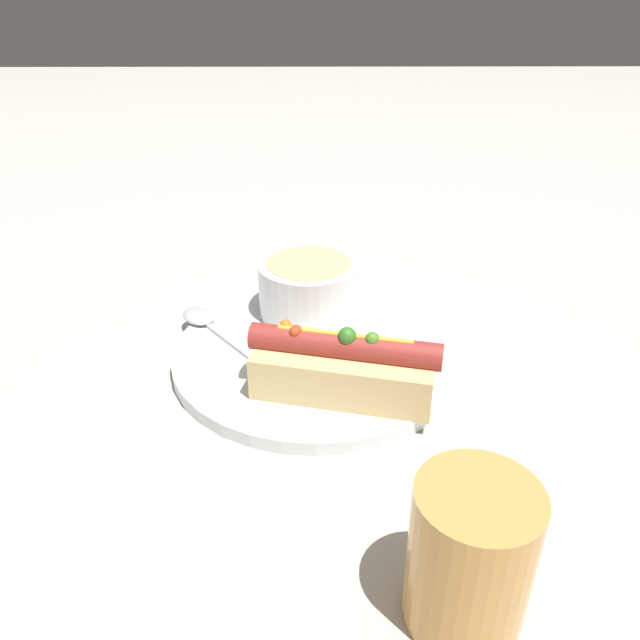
% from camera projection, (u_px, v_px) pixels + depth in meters
% --- Properties ---
extents(ground_plane, '(4.00, 4.00, 0.00)m').
position_uv_depth(ground_plane, '(320.00, 360.00, 0.62)').
color(ground_plane, '#BCB7AD').
extents(dinner_plate, '(0.28, 0.28, 0.01)m').
position_uv_depth(dinner_plate, '(320.00, 354.00, 0.62)').
color(dinner_plate, white).
rests_on(dinner_plate, ground_plane).
extents(hot_dog, '(0.17, 0.10, 0.07)m').
position_uv_depth(hot_dog, '(348.00, 366.00, 0.54)').
color(hot_dog, '#E5C17F').
rests_on(hot_dog, dinner_plate).
extents(soup_bowl, '(0.11, 0.11, 0.06)m').
position_uv_depth(soup_bowl, '(313.00, 285.00, 0.66)').
color(soup_bowl, white).
rests_on(soup_bowl, dinner_plate).
extents(spoon, '(0.12, 0.15, 0.01)m').
position_uv_depth(spoon, '(213.00, 324.00, 0.65)').
color(spoon, '#B7B7BC').
rests_on(spoon, dinner_plate).
extents(drinking_glass, '(0.07, 0.07, 0.10)m').
position_uv_depth(drinking_glass, '(476.00, 557.00, 0.36)').
color(drinking_glass, '#D8994C').
rests_on(drinking_glass, ground_plane).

